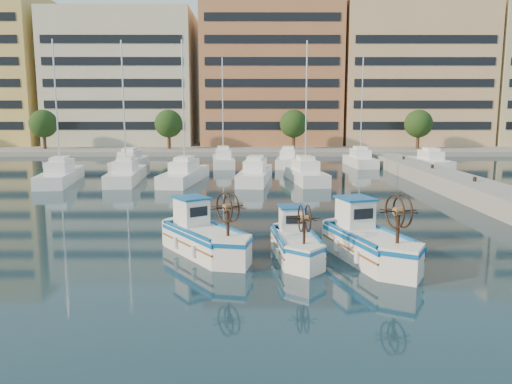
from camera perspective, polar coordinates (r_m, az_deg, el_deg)
name	(u,v)px	position (r m, az deg, el deg)	size (l,w,h in m)	color
ground	(297,260)	(19.74, 4.73, -7.79)	(300.00, 300.00, 0.00)	#18323F
waterfront	(320,80)	(84.74, 7.38, 12.59)	(180.00, 40.00, 25.60)	gray
yacht_marina	(236,168)	(47.14, -2.34, 2.71)	(37.47, 22.16, 11.50)	white
fishing_boat_a	(204,235)	(20.51, -6.00, -4.92)	(3.92, 4.57, 2.81)	white
fishing_boat_b	(296,241)	(19.99, 4.55, -5.58)	(1.95, 3.97, 2.43)	white
fishing_boat_c	(368,240)	(19.97, 12.66, -5.37)	(3.13, 4.85, 2.94)	white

